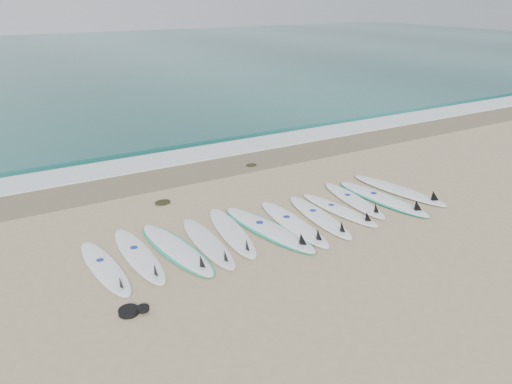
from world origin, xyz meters
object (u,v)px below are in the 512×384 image
surfboard_11 (400,190)px  leash_coil (132,311)px  surfboard_0 (106,268)px  surfboard_6 (295,224)px

surfboard_11 → leash_coil: 7.55m
surfboard_11 → leash_coil: size_ratio=6.13×
surfboard_0 → surfboard_6: (3.99, -0.24, 0.01)m
surfboard_11 → leash_coil: bearing=-176.7°
surfboard_6 → leash_coil: size_ratio=5.83×
surfboard_6 → leash_coil: 4.19m
surfboard_6 → leash_coil: surfboard_6 is taller
leash_coil → surfboard_6: bearing=17.7°
surfboard_0 → surfboard_11: bearing=-3.2°
surfboard_0 → surfboard_6: surfboard_6 is taller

